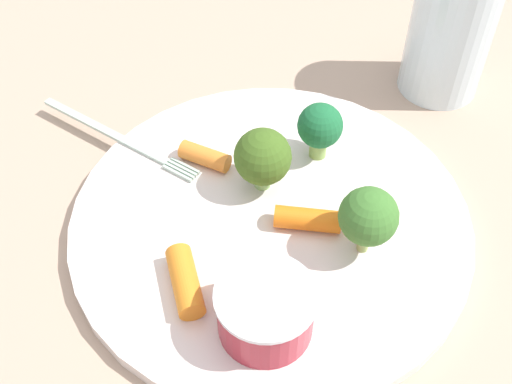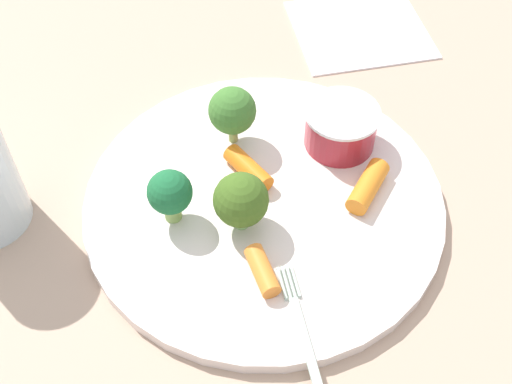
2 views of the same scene
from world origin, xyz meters
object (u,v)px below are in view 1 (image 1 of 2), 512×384
object	(u,v)px
plate	(270,222)
fork	(120,138)
drinking_glass	(451,29)
broccoli_floret_0	(368,217)
sauce_cup	(266,311)
carrot_stick_2	(205,156)
broccoli_floret_2	(263,157)
carrot_stick_0	(308,219)
broccoli_floret_1	(320,127)
carrot_stick_1	(185,281)

from	to	relation	value
plate	fork	size ratio (longest dim) A/B	1.87
fork	drinking_glass	bearing A→B (deg)	-144.88
plate	broccoli_floret_0	bearing A→B (deg)	174.32
sauce_cup	plate	bearing A→B (deg)	-74.77
sauce_cup	carrot_stick_2	distance (m)	0.15
drinking_glass	broccoli_floret_2	bearing A→B (deg)	58.04
drinking_glass	sauce_cup	bearing A→B (deg)	76.32
carrot_stick_0	broccoli_floret_0	bearing A→B (deg)	170.62
plate	drinking_glass	distance (m)	0.23
plate	broccoli_floret_1	distance (m)	0.08
broccoli_floret_2	sauce_cup	bearing A→B (deg)	108.72
plate	carrot_stick_0	bearing A→B (deg)	-180.00
broccoli_floret_2	carrot_stick_0	xyz separation A→B (m)	(-0.04, 0.03, -0.02)
fork	broccoli_floret_1	bearing A→B (deg)	-167.80
broccoli_floret_0	carrot_stick_2	bearing A→B (deg)	-17.76
carrot_stick_1	drinking_glass	size ratio (longest dim) A/B	0.42
carrot_stick_0	carrot_stick_1	bearing A→B (deg)	50.66
plate	fork	xyz separation A→B (m)	(0.14, -0.04, 0.01)
broccoli_floret_2	drinking_glass	size ratio (longest dim) A/B	0.43
carrot_stick_0	fork	bearing A→B (deg)	-13.08
plate	broccoli_floret_0	size ratio (longest dim) A/B	5.26
fork	broccoli_floret_0	bearing A→B (deg)	167.65
broccoli_floret_1	drinking_glass	xyz separation A→B (m)	(-0.08, -0.13, 0.02)
carrot_stick_2	broccoli_floret_0	bearing A→B (deg)	162.24
fork	carrot_stick_2	bearing A→B (deg)	177.87
broccoli_floret_0	fork	world-z (taller)	broccoli_floret_0
carrot_stick_2	sauce_cup	bearing A→B (deg)	125.81
sauce_cup	fork	bearing A→B (deg)	-37.53
sauce_cup	carrot_stick_1	xyz separation A→B (m)	(0.06, -0.01, -0.01)
broccoli_floret_0	sauce_cup	bearing A→B (deg)	60.21
sauce_cup	broccoli_floret_2	size ratio (longest dim) A/B	1.22
sauce_cup	broccoli_floret_1	xyz separation A→B (m)	(0.01, -0.16, 0.01)
carrot_stick_2	drinking_glass	world-z (taller)	drinking_glass
carrot_stick_1	fork	size ratio (longest dim) A/B	0.32
plate	drinking_glass	size ratio (longest dim) A/B	2.43
plate	carrot_stick_1	size ratio (longest dim) A/B	5.82
broccoli_floret_1	carrot_stick_2	size ratio (longest dim) A/B	1.22
carrot_stick_0	sauce_cup	bearing A→B (deg)	87.40
sauce_cup	carrot_stick_2	xyz separation A→B (m)	(0.09, -0.12, -0.01)
broccoli_floret_1	broccoli_floret_0	bearing A→B (deg)	123.78
fork	carrot_stick_0	bearing A→B (deg)	166.92
broccoli_floret_1	carrot_stick_1	world-z (taller)	broccoli_floret_1
carrot_stick_0	carrot_stick_2	world-z (taller)	carrot_stick_0
broccoli_floret_2	carrot_stick_2	world-z (taller)	broccoli_floret_2
plate	broccoli_floret_2	distance (m)	0.05
broccoli_floret_1	carrot_stick_2	world-z (taller)	broccoli_floret_1
sauce_cup	drinking_glass	distance (m)	0.30
carrot_stick_1	carrot_stick_2	world-z (taller)	carrot_stick_1
plate	carrot_stick_2	size ratio (longest dim) A/B	7.29
carrot_stick_1	broccoli_floret_2	bearing A→B (deg)	-100.71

